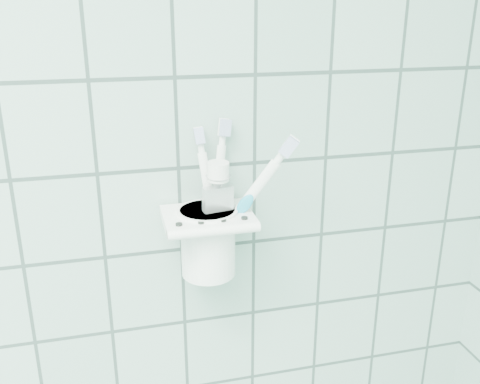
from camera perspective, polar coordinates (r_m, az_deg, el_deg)
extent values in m
cube|color=white|center=(0.72, -4.01, -2.37)|extent=(0.05, 0.02, 0.03)
cube|color=white|center=(0.68, -3.47, -2.75)|extent=(0.11, 0.09, 0.01)
cylinder|color=white|center=(0.64, -2.76, -4.18)|extent=(0.11, 0.01, 0.01)
cylinder|color=black|center=(0.65, -6.53, -3.48)|extent=(0.01, 0.01, 0.00)
cylinder|color=black|center=(0.65, -4.16, -3.26)|extent=(0.01, 0.01, 0.00)
cylinder|color=black|center=(0.66, -1.82, -3.04)|extent=(0.01, 0.01, 0.00)
cylinder|color=black|center=(0.66, 0.48, -2.82)|extent=(0.01, 0.01, 0.00)
cylinder|color=white|center=(0.70, -3.42, -5.33)|extent=(0.07, 0.07, 0.09)
cylinder|color=white|center=(0.69, -3.50, -2.10)|extent=(0.08, 0.08, 0.01)
cylinder|color=black|center=(0.68, -3.50, -2.02)|extent=(0.06, 0.06, 0.00)
cylinder|color=white|center=(0.69, -2.13, -2.13)|extent=(0.03, 0.04, 0.15)
cylinder|color=white|center=(0.66, -2.23, 4.74)|extent=(0.01, 0.01, 0.02)
cube|color=silver|center=(0.65, -2.14, 5.71)|extent=(0.01, 0.01, 0.02)
cube|color=white|center=(0.66, -2.26, 5.84)|extent=(0.01, 0.01, 0.02)
ellipsoid|color=#D83F72|center=(0.68, -2.07, -0.85)|extent=(0.02, 0.01, 0.03)
cylinder|color=white|center=(0.70, -3.28, -1.62)|extent=(0.04, 0.04, 0.16)
cylinder|color=white|center=(0.67, -3.43, 5.50)|extent=(0.01, 0.01, 0.02)
cube|color=silver|center=(0.66, -3.36, 6.52)|extent=(0.02, 0.01, 0.02)
cube|color=white|center=(0.67, -3.47, 6.65)|extent=(0.02, 0.01, 0.03)
ellipsoid|color=green|center=(0.69, -3.22, -0.29)|extent=(0.02, 0.01, 0.03)
cylinder|color=white|center=(0.69, -4.62, -1.13)|extent=(0.11, 0.05, 0.15)
cylinder|color=white|center=(0.66, -4.86, 6.92)|extent=(0.02, 0.02, 0.03)
cube|color=silver|center=(0.65, -4.81, 8.08)|extent=(0.03, 0.02, 0.03)
cube|color=white|center=(0.66, -4.91, 8.21)|extent=(0.03, 0.01, 0.03)
ellipsoid|color=teal|center=(0.68, -4.59, 0.38)|extent=(0.03, 0.02, 0.03)
cube|color=silver|center=(0.69, -2.50, -3.62)|extent=(0.04, 0.02, 0.11)
cube|color=silver|center=(0.72, -2.43, -7.58)|extent=(0.04, 0.01, 0.01)
cone|color=silver|center=(0.67, -2.57, 1.18)|extent=(0.04, 0.04, 0.02)
cylinder|color=white|center=(0.67, -2.59, 2.39)|extent=(0.03, 0.03, 0.02)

